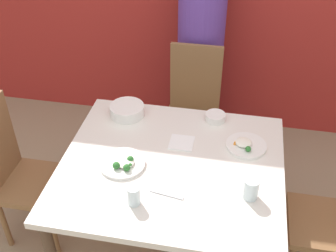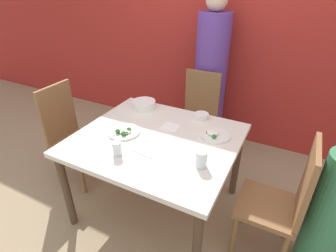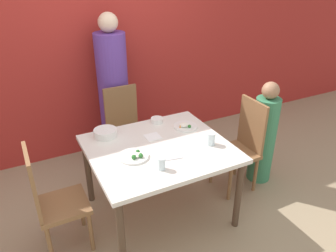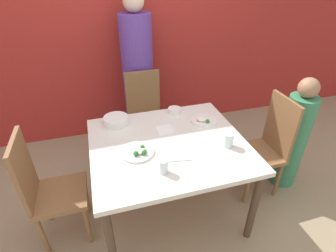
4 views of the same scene
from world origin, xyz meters
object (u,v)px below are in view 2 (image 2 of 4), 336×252
Objects in this scene: bowl_curry at (144,104)px; person_adult at (210,81)px; person_child at (331,214)px; chair_adult_spot at (198,116)px; chair_child_spot at (281,201)px; glass_water_tall at (201,159)px; plate_rice_adult at (215,135)px.

person_adult is at bearing 66.24° from bowl_curry.
person_adult is 1.77m from person_child.
person_adult reaches higher than bowl_curry.
person_adult is (0.00, 0.34, 0.29)m from chair_adult_spot.
chair_child_spot reaches higher than bowl_curry.
chair_adult_spot is 0.57× the size of person_adult.
glass_water_tall is at bearing -167.50° from person_child.
bowl_curry is 1.89× the size of glass_water_tall.
chair_adult_spot is at bearing 120.39° from plate_rice_adult.
glass_water_tall is (0.04, -0.39, 0.04)m from plate_rice_adult.
chair_adult_spot is 1.53m from person_child.
plate_rice_adult is (-0.56, 0.21, 0.25)m from chair_child_spot.
chair_child_spot is at bearing -51.91° from person_adult.
person_child reaches higher than plate_rice_adult.
person_child is 1.68m from bowl_curry.
plate_rice_adult is 0.40m from glass_water_tall.
bowl_curry is at bearing 143.98° from glass_water_tall.
chair_child_spot is 1.40m from bowl_curry.
chair_adult_spot is at bearing 53.26° from bowl_curry.
chair_adult_spot is 0.45m from person_adult.
chair_adult_spot is 8.56× the size of glass_water_tall.
bowl_curry is 0.98m from glass_water_tall.
person_child is 4.90× the size of plate_rice_adult.
person_adult reaches higher than chair_adult_spot.
chair_adult_spot is 1.30m from chair_child_spot.
chair_child_spot reaches higher than plate_rice_adult.
chair_adult_spot is 0.86× the size of person_child.
person_adult reaches higher than glass_water_tall.
plate_rice_adult is (-0.85, 0.21, 0.23)m from person_child.
bowl_curry is at bearing -113.76° from person_adult.
person_child reaches higher than glass_water_tall.
chair_child_spot is 0.29m from person_child.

